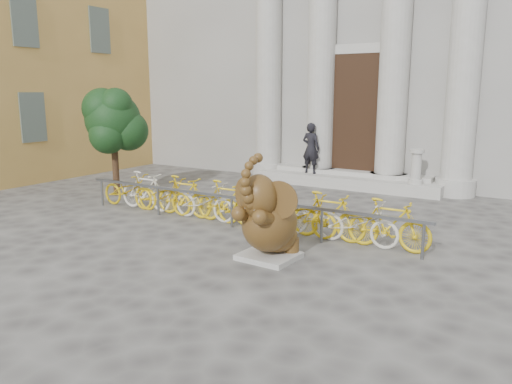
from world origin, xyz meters
The scene contains 8 objects.
ground centered at (0.00, 0.00, 0.00)m, with size 80.00×80.00×0.00m, color #474442.
classical_building centered at (0.00, 14.93, 5.98)m, with size 22.00×10.70×12.00m.
entrance_steps centered at (0.00, 9.40, 0.18)m, with size 6.00×1.20×0.36m, color #A8A59E.
elephant_statue centered at (1.38, 1.93, 0.72)m, with size 1.33×1.49×1.98m.
bike_rack centered at (-0.45, 3.65, 0.50)m, with size 8.85×0.53×1.00m.
tree centered at (-5.35, 4.57, 2.18)m, with size 1.80×1.64×3.13m.
pedestrian centered at (-1.26, 9.24, 1.19)m, with size 0.61×0.40×1.67m, color black.
balustrade_post centered at (2.21, 9.10, 0.83)m, with size 0.42×0.42×1.02m.
Camera 1 is at (5.76, -5.63, 3.03)m, focal length 35.00 mm.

